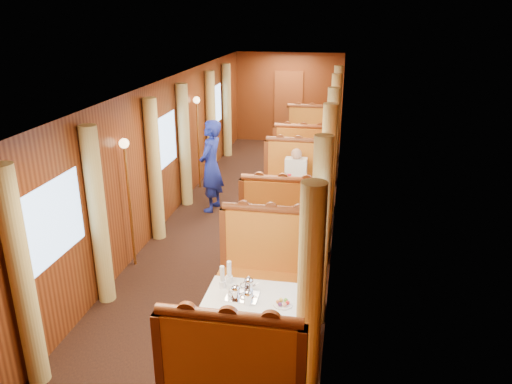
% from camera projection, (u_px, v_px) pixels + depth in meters
% --- Properties ---
extents(floor, '(3.00, 12.00, 0.01)m').
position_uv_depth(floor, '(248.00, 224.00, 8.93)').
color(floor, black).
rests_on(floor, ground).
extents(ceiling, '(3.00, 12.00, 0.01)m').
position_uv_depth(ceiling, '(247.00, 83.00, 8.06)').
color(ceiling, silver).
rests_on(ceiling, wall_left).
extents(wall_far, '(3.00, 0.01, 2.50)m').
position_uv_depth(wall_far, '(289.00, 98.00, 14.03)').
color(wall_far, brown).
rests_on(wall_far, floor).
extents(wall_left, '(0.01, 12.00, 2.50)m').
position_uv_depth(wall_left, '(164.00, 153.00, 8.74)').
color(wall_left, brown).
rests_on(wall_left, floor).
extents(wall_right, '(0.01, 12.00, 2.50)m').
position_uv_depth(wall_right, '(337.00, 162.00, 8.24)').
color(wall_right, brown).
rests_on(wall_right, floor).
extents(doorway_far, '(0.80, 0.04, 2.00)m').
position_uv_depth(doorway_far, '(288.00, 107.00, 14.09)').
color(doorway_far, brown).
rests_on(doorway_far, floor).
extents(table_near, '(1.05, 0.72, 0.75)m').
position_uv_depth(table_near, '(254.00, 326.00, 5.44)').
color(table_near, white).
rests_on(table_near, floor).
extents(banquette_near_aft, '(1.30, 0.55, 1.34)m').
position_uv_depth(banquette_near_aft, '(268.00, 276.00, 6.36)').
color(banquette_near_aft, '#B74914').
rests_on(banquette_near_aft, floor).
extents(table_mid, '(1.05, 0.72, 0.75)m').
position_uv_depth(table_mid, '(290.00, 208.00, 8.67)').
color(table_mid, white).
rests_on(table_mid, floor).
extents(banquette_mid_fwd, '(1.30, 0.55, 1.34)m').
position_uv_depth(banquette_mid_fwd, '(283.00, 229.00, 7.72)').
color(banquette_mid_fwd, '#B74914').
rests_on(banquette_mid_fwd, floor).
extents(banquette_mid_aft, '(1.30, 0.55, 1.34)m').
position_uv_depth(banquette_mid_aft, '(296.00, 186.00, 9.59)').
color(banquette_mid_aft, '#B74914').
rests_on(banquette_mid_aft, floor).
extents(table_far, '(1.05, 0.72, 0.75)m').
position_uv_depth(table_far, '(307.00, 153.00, 11.90)').
color(table_far, white).
rests_on(table_far, floor).
extents(banquette_far_fwd, '(1.30, 0.55, 1.34)m').
position_uv_depth(banquette_far_fwd, '(303.00, 164.00, 10.95)').
color(banquette_far_fwd, '#B74914').
rests_on(banquette_far_fwd, floor).
extents(banquette_far_aft, '(1.30, 0.55, 1.34)m').
position_uv_depth(banquette_far_aft, '(310.00, 141.00, 12.82)').
color(banquette_far_aft, '#B74914').
rests_on(banquette_far_aft, floor).
extents(tea_tray, '(0.35, 0.27, 0.01)m').
position_uv_depth(tea_tray, '(242.00, 296.00, 5.30)').
color(tea_tray, silver).
rests_on(tea_tray, table_near).
extents(teapot_left, '(0.17, 0.14, 0.13)m').
position_uv_depth(teapot_left, '(236.00, 294.00, 5.24)').
color(teapot_left, silver).
rests_on(teapot_left, tea_tray).
extents(teapot_right, '(0.17, 0.15, 0.12)m').
position_uv_depth(teapot_right, '(248.00, 299.00, 5.16)').
color(teapot_right, silver).
rests_on(teapot_right, tea_tray).
extents(teapot_back, '(0.19, 0.16, 0.14)m').
position_uv_depth(teapot_back, '(249.00, 287.00, 5.37)').
color(teapot_back, silver).
rests_on(teapot_back, tea_tray).
extents(fruit_plate, '(0.20, 0.20, 0.05)m').
position_uv_depth(fruit_plate, '(283.00, 304.00, 5.15)').
color(fruit_plate, white).
rests_on(fruit_plate, table_near).
extents(cup_inboard, '(0.08, 0.08, 0.26)m').
position_uv_depth(cup_inboard, '(222.00, 279.00, 5.44)').
color(cup_inboard, white).
rests_on(cup_inboard, table_near).
extents(cup_outboard, '(0.08, 0.08, 0.26)m').
position_uv_depth(cup_outboard, '(229.00, 274.00, 5.55)').
color(cup_outboard, white).
rests_on(cup_outboard, table_near).
extents(rose_vase_mid, '(0.06, 0.06, 0.36)m').
position_uv_depth(rose_vase_mid, '(289.00, 178.00, 8.46)').
color(rose_vase_mid, silver).
rests_on(rose_vase_mid, table_mid).
extents(rose_vase_far, '(0.06, 0.06, 0.36)m').
position_uv_depth(rose_vase_far, '(308.00, 130.00, 11.73)').
color(rose_vase_far, silver).
rests_on(rose_vase_far, table_far).
extents(window_left_near, '(0.01, 1.20, 0.90)m').
position_uv_depth(window_left_near, '(53.00, 222.00, 5.44)').
color(window_left_near, '#87ADDD').
rests_on(window_left_near, wall_left).
extents(curtain_left_near_a, '(0.22, 0.22, 2.35)m').
position_uv_depth(curtain_left_near_a, '(22.00, 281.00, 4.80)').
color(curtain_left_near_a, tan).
rests_on(curtain_left_near_a, floor).
extents(curtain_left_near_b, '(0.22, 0.22, 2.35)m').
position_uv_depth(curtain_left_near_b, '(98.00, 218.00, 6.24)').
color(curtain_left_near_b, tan).
rests_on(curtain_left_near_b, floor).
extents(window_right_near, '(0.01, 1.20, 0.90)m').
position_uv_depth(window_right_near, '(327.00, 243.00, 4.95)').
color(window_right_near, '#87ADDD').
rests_on(window_right_near, wall_right).
extents(curtain_right_near_a, '(0.22, 0.22, 2.35)m').
position_uv_depth(curtain_right_near_a, '(309.00, 309.00, 4.34)').
color(curtain_right_near_a, tan).
rests_on(curtain_right_near_a, floor).
extents(curtain_right_near_b, '(0.22, 0.22, 2.35)m').
position_uv_depth(curtain_right_near_b, '(320.00, 234.00, 5.78)').
color(curtain_right_near_b, tan).
rests_on(curtain_right_near_b, floor).
extents(window_left_mid, '(0.01, 1.20, 0.90)m').
position_uv_depth(window_left_mid, '(164.00, 142.00, 8.67)').
color(window_left_mid, '#87ADDD').
rests_on(window_left_mid, wall_left).
extents(curtain_left_mid_a, '(0.22, 0.22, 2.35)m').
position_uv_depth(curtain_left_mid_a, '(155.00, 171.00, 8.03)').
color(curtain_left_mid_a, tan).
rests_on(curtain_left_mid_a, floor).
extents(curtain_left_mid_b, '(0.22, 0.22, 2.35)m').
position_uv_depth(curtain_left_mid_b, '(184.00, 146.00, 9.47)').
color(curtain_left_mid_b, tan).
rests_on(curtain_left_mid_b, floor).
extents(window_right_mid, '(0.01, 1.20, 0.90)m').
position_uv_depth(window_right_mid, '(336.00, 150.00, 8.18)').
color(window_right_mid, '#87ADDD').
rests_on(window_right_mid, wall_right).
extents(curtain_right_mid_a, '(0.22, 0.22, 2.35)m').
position_uv_depth(curtain_right_mid_a, '(327.00, 181.00, 7.57)').
color(curtain_right_mid_a, tan).
rests_on(curtain_right_mid_a, floor).
extents(curtain_right_mid_b, '(0.22, 0.22, 2.35)m').
position_uv_depth(curtain_right_mid_b, '(331.00, 153.00, 9.01)').
color(curtain_right_mid_b, tan).
rests_on(curtain_right_mid_b, floor).
extents(window_left_far, '(0.01, 1.20, 0.90)m').
position_uv_depth(window_left_far, '(215.00, 105.00, 11.90)').
color(window_left_far, '#87ADDD').
rests_on(window_left_far, wall_left).
extents(curtain_left_far_a, '(0.22, 0.22, 2.35)m').
position_uv_depth(curtain_left_far_a, '(211.00, 124.00, 11.26)').
color(curtain_left_far_a, tan).
rests_on(curtain_left_far_a, floor).
extents(curtain_left_far_b, '(0.22, 0.22, 2.35)m').
position_uv_depth(curtain_left_far_b, '(227.00, 111.00, 12.70)').
color(curtain_left_far_b, tan).
rests_on(curtain_left_far_b, floor).
extents(window_right_far, '(0.01, 1.20, 0.90)m').
position_uv_depth(window_right_far, '(341.00, 110.00, 11.41)').
color(window_right_far, '#87ADDD').
rests_on(window_right_far, wall_right).
extents(curtain_right_far_a, '(0.22, 0.22, 2.35)m').
position_uv_depth(curtain_right_far_a, '(334.00, 129.00, 10.80)').
color(curtain_right_far_a, tan).
rests_on(curtain_right_far_a, floor).
extents(curtain_right_far_b, '(0.22, 0.22, 2.35)m').
position_uv_depth(curtain_right_far_b, '(336.00, 115.00, 12.24)').
color(curtain_right_far_b, tan).
rests_on(curtain_right_far_b, floor).
extents(sconce_left_fore, '(0.14, 0.14, 1.95)m').
position_uv_depth(sconce_left_fore, '(127.00, 177.00, 7.06)').
color(sconce_left_fore, '#BF8C3F').
rests_on(sconce_left_fore, floor).
extents(sconce_right_fore, '(0.14, 0.14, 1.95)m').
position_uv_depth(sconce_right_fore, '(326.00, 189.00, 6.60)').
color(sconce_right_fore, '#BF8C3F').
rests_on(sconce_right_fore, floor).
extents(sconce_left_aft, '(0.14, 0.14, 1.95)m').
position_uv_depth(sconce_left_aft, '(198.00, 124.00, 10.29)').
color(sconce_left_aft, '#BF8C3F').
rests_on(sconce_left_aft, floor).
extents(sconce_right_aft, '(0.14, 0.14, 1.95)m').
position_uv_depth(sconce_right_aft, '(334.00, 130.00, 9.83)').
color(sconce_right_aft, '#BF8C3F').
rests_on(sconce_right_aft, floor).
extents(steward, '(0.49, 0.68, 1.74)m').
position_uv_depth(steward, '(211.00, 166.00, 9.28)').
color(steward, navy).
rests_on(steward, floor).
extents(passenger, '(0.40, 0.44, 0.76)m').
position_uv_depth(passenger, '(296.00, 173.00, 9.29)').
color(passenger, beige).
rests_on(passenger, banquette_mid_aft).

